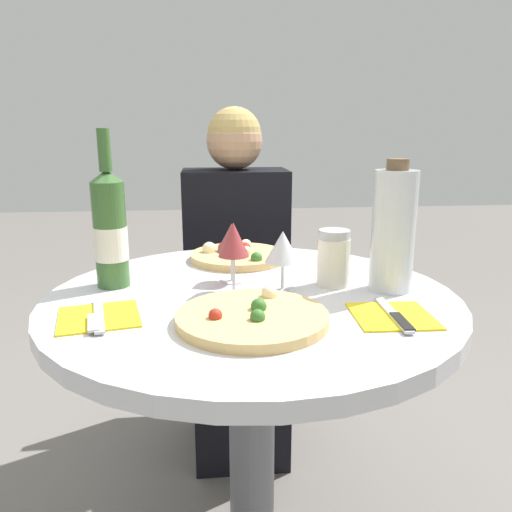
{
  "coord_description": "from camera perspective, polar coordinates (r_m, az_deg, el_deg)",
  "views": [
    {
      "loc": [
        -0.09,
        -1.04,
        1.11
      ],
      "look_at": [
        0.0,
        -0.06,
        0.85
      ],
      "focal_mm": 35.0,
      "sensor_mm": 36.0,
      "label": 1
    }
  ],
  "objects": [
    {
      "name": "dining_table",
      "position": [
        1.16,
        -0.5,
        -11.48
      ],
      "size": [
        0.9,
        0.9,
        0.75
      ],
      "color": "slate",
      "rests_on": "ground_plane"
    },
    {
      "name": "tall_carafe",
      "position": [
        1.13,
        15.48,
        2.84
      ],
      "size": [
        0.1,
        0.1,
        0.29
      ],
      "color": "silver",
      "rests_on": "dining_table"
    },
    {
      "name": "wine_bottle",
      "position": [
        1.17,
        -16.33,
        2.91
      ],
      "size": [
        0.08,
        0.08,
        0.35
      ],
      "color": "#38602D",
      "rests_on": "dining_table"
    },
    {
      "name": "chair_behind_diner",
      "position": [
        1.94,
        -2.36,
        -6.34
      ],
      "size": [
        0.38,
        0.38,
        0.85
      ],
      "rotation": [
        0.0,
        0.0,
        3.14
      ],
      "color": "silver",
      "rests_on": "ground_plane"
    },
    {
      "name": "wine_glass_front_left",
      "position": [
        1.09,
        -2.59,
        1.69
      ],
      "size": [
        0.07,
        0.07,
        0.16
      ],
      "color": "silver",
      "rests_on": "dining_table"
    },
    {
      "name": "pizza_small_far",
      "position": [
        1.38,
        -2.11,
        0.08
      ],
      "size": [
        0.27,
        0.27,
        0.05
      ],
      "color": "#DBB26B",
      "rests_on": "dining_table"
    },
    {
      "name": "place_setting_right",
      "position": [
        1.0,
        15.39,
        -6.61
      ],
      "size": [
        0.16,
        0.19,
        0.01
      ],
      "color": "yellow",
      "rests_on": "dining_table"
    },
    {
      "name": "place_setting_left",
      "position": [
        1.01,
        -17.55,
        -6.65
      ],
      "size": [
        0.18,
        0.19,
        0.01
      ],
      "color": "yellow",
      "rests_on": "dining_table"
    },
    {
      "name": "wine_glass_front_right",
      "position": [
        1.1,
        3.06,
        0.93
      ],
      "size": [
        0.08,
        0.08,
        0.14
      ],
      "color": "silver",
      "rests_on": "dining_table"
    },
    {
      "name": "pizza_large",
      "position": [
        0.94,
        -0.42,
        -6.99
      ],
      "size": [
        0.29,
        0.29,
        0.04
      ],
      "color": "#DBB26B",
      "rests_on": "dining_table"
    },
    {
      "name": "sugar_shaker",
      "position": [
        1.16,
        8.84,
        -0.26
      ],
      "size": [
        0.07,
        0.07,
        0.13
      ],
      "color": "silver",
      "rests_on": "dining_table"
    },
    {
      "name": "seated_diner",
      "position": [
        1.77,
        -2.13,
        -4.59
      ],
      "size": [
        0.37,
        0.46,
        1.18
      ],
      "rotation": [
        0.0,
        0.0,
        3.14
      ],
      "color": "black",
      "rests_on": "ground_plane"
    },
    {
      "name": "wine_glass_back_left",
      "position": [
        1.17,
        -2.79,
        1.93
      ],
      "size": [
        0.07,
        0.07,
        0.14
      ],
      "color": "silver",
      "rests_on": "dining_table"
    }
  ]
}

